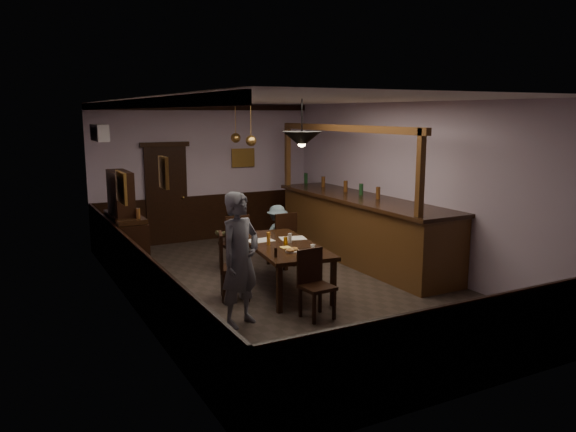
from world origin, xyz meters
TOP-DOWN VIEW (x-y plane):
  - room at (0.00, 0.00)m, footprint 5.01×8.01m
  - dining_table at (-0.15, -0.04)m, footprint 1.28×2.31m
  - chair_far_left at (-0.43, 1.27)m, footprint 0.46×0.46m
  - chair_far_right at (0.47, 1.15)m, footprint 0.45×0.45m
  - chair_near at (-0.34, -1.35)m, footprint 0.44×0.44m
  - chair_side at (-1.10, -0.10)m, footprint 0.57×0.57m
  - person_standing at (-1.36, -1.14)m, footprint 0.78×0.67m
  - person_seated_left at (-0.40, 1.55)m, footprint 0.65×0.54m
  - person_seated_right at (0.49, 1.44)m, footprint 0.73×0.44m
  - newspaper_left at (-0.39, 0.32)m, footprint 0.42×0.30m
  - newspaper_right at (0.16, 0.21)m, footprint 0.48×0.39m
  - napkin at (-0.23, -0.28)m, footprint 0.17×0.17m
  - saucer at (0.04, -0.67)m, footprint 0.15×0.15m
  - coffee_cup at (0.06, -0.63)m, footprint 0.09×0.09m
  - pastry_plate at (-0.26, -0.56)m, footprint 0.22×0.22m
  - pastry_ring_a at (-0.32, -0.60)m, footprint 0.13×0.13m
  - pastry_ring_b at (-0.23, -0.56)m, footprint 0.13×0.13m
  - soda_can at (-0.14, -0.11)m, footprint 0.07×0.07m
  - beer_glass at (-0.38, 0.01)m, footprint 0.06×0.06m
  - water_glass at (-0.02, -0.03)m, footprint 0.06×0.06m
  - pepper_mill at (-0.63, -0.74)m, footprint 0.04×0.04m
  - sideboard at (-2.21, 1.95)m, footprint 0.50×1.39m
  - bar_counter at (1.99, 0.81)m, footprint 1.08×4.63m
  - door_back at (-0.90, 3.95)m, footprint 0.90×0.06m
  - ac_unit at (-2.38, 2.90)m, footprint 0.20×0.85m
  - picture_left_small at (-2.46, -1.60)m, footprint 0.04×0.28m
  - picture_left_large at (-2.46, 0.80)m, footprint 0.04×0.62m
  - picture_back at (0.90, 3.96)m, footprint 0.55×0.04m
  - pendant_iron at (-0.26, -0.83)m, footprint 0.56×0.56m
  - pendant_brass_mid at (0.10, 1.72)m, footprint 0.20×0.20m
  - pendant_brass_far at (0.30, 2.93)m, footprint 0.20×0.20m

SIDE VIEW (x-z plane):
  - chair_near at x=-0.34m, z-range 0.05..1.00m
  - person_seated_right at x=0.49m, z-range 0.00..1.11m
  - chair_far_right at x=0.47m, z-range 0.05..1.07m
  - chair_far_left at x=-0.43m, z-range 0.05..1.08m
  - chair_side at x=-1.10m, z-range 0.05..1.09m
  - person_seated_left at x=-0.40m, z-range 0.00..1.22m
  - bar_counter at x=1.99m, z-range -0.64..1.95m
  - dining_table at x=-0.15m, z-range 0.31..1.06m
  - sideboard at x=-2.21m, z-range -0.18..1.65m
  - napkin at x=-0.23m, z-range 0.75..0.75m
  - newspaper_left at x=-0.39m, z-range 0.75..0.76m
  - newspaper_right at x=0.16m, z-range 0.75..0.76m
  - saucer at x=0.04m, z-range 0.75..0.76m
  - pastry_plate at x=-0.26m, z-range 0.75..0.76m
  - pastry_ring_a at x=-0.32m, z-range 0.77..0.81m
  - pastry_ring_b at x=-0.23m, z-range 0.77..0.81m
  - coffee_cup at x=0.06m, z-range 0.76..0.84m
  - soda_can at x=-0.14m, z-range 0.75..0.87m
  - pepper_mill at x=-0.63m, z-range 0.75..0.89m
  - water_glass at x=-0.02m, z-range 0.75..0.90m
  - beer_glass at x=-0.38m, z-range 0.75..0.95m
  - person_standing at x=-1.36m, z-range 0.00..1.80m
  - door_back at x=-0.90m, z-range 0.00..2.10m
  - room at x=0.00m, z-range -0.01..3.01m
  - picture_left_large at x=-2.46m, z-range 1.46..1.94m
  - picture_back at x=0.90m, z-range 1.59..2.01m
  - picture_left_small at x=-2.46m, z-range 1.97..2.33m
  - pendant_brass_mid at x=0.10m, z-range 1.89..2.70m
  - pendant_brass_far at x=0.30m, z-range 1.89..2.70m
  - pendant_iron at x=-0.26m, z-range 2.10..2.77m
  - ac_unit at x=-2.38m, z-range 2.30..2.60m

